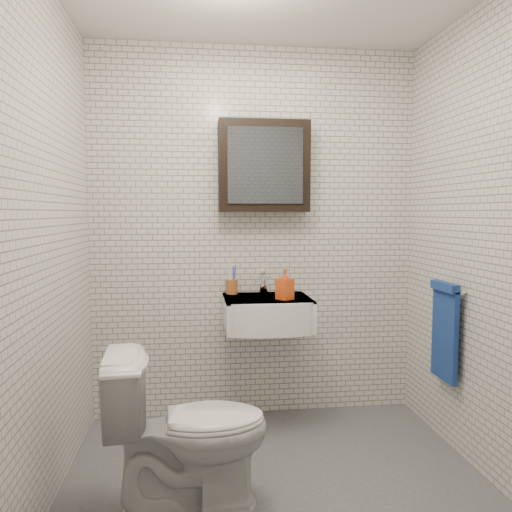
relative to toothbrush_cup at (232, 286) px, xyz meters
name	(u,v)px	position (x,y,z in m)	size (l,w,h in m)	color
ground	(279,489)	(0.16, -0.94, -0.90)	(2.20, 2.00, 0.01)	#494C50
room_shell	(280,198)	(0.16, -0.94, 0.56)	(2.22, 2.02, 2.51)	silver
washbasin	(268,313)	(0.21, -0.21, -0.15)	(0.55, 0.50, 0.20)	white
faucet	(264,284)	(0.21, -0.01, 0.01)	(0.06, 0.20, 0.15)	silver
mirror_cabinet	(264,166)	(0.21, -0.01, 0.80)	(0.60, 0.15, 0.60)	black
towel_rail	(445,327)	(1.21, -0.59, -0.18)	(0.09, 0.30, 0.58)	silver
toothbrush_cup	(232,286)	(0.00, 0.00, 0.00)	(0.10, 0.10, 0.21)	#9E5627
soap_bottle	(285,284)	(0.31, -0.26, 0.04)	(0.09, 0.09, 0.19)	orange
toilet	(188,429)	(-0.28, -1.03, -0.52)	(0.43, 0.75, 0.76)	white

